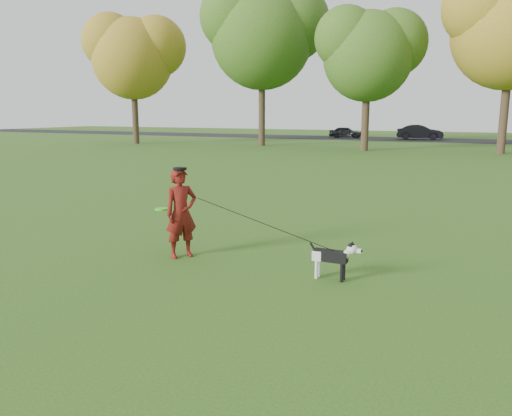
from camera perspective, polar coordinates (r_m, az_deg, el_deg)
The scene contains 8 objects.
ground at distance 8.15m, azimuth -1.22°, elevation -6.92°, with size 120.00×120.00×0.00m, color #285116.
road at distance 47.13m, azimuth 21.08°, elevation 7.23°, with size 120.00×7.00×0.02m, color black.
man at distance 8.70m, azimuth -8.54°, elevation -0.58°, with size 0.57×0.37×1.56m, color #560C0C.
dog at distance 7.60m, azimuth 8.96°, elevation -5.38°, with size 0.82×0.16×0.62m.
car_left at distance 48.64m, azimuth 10.24°, elevation 8.51°, with size 1.25×3.11×1.06m, color black.
car_mid at distance 47.34m, azimuth 18.22°, elevation 8.23°, with size 1.39×3.98×1.31m, color black.
man_held_items at distance 7.98m, azimuth -0.57°, elevation -1.16°, with size 3.35×0.29×1.15m.
tree_row at distance 33.72m, azimuth 17.51°, elevation 18.86°, with size 51.74×8.86×12.01m.
Camera 1 is at (3.45, -6.94, 2.51)m, focal length 35.00 mm.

